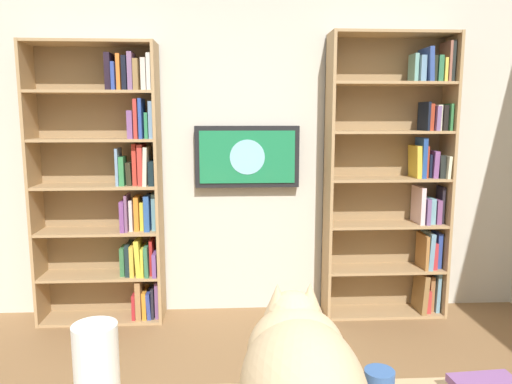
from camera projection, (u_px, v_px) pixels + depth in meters
wall_back at (244, 139)px, 3.72m from camera, size 4.52×0.06×2.70m
bookshelf_left at (400, 178)px, 3.66m from camera, size 0.92×0.28×2.12m
bookshelf_right at (114, 187)px, 3.55m from camera, size 0.91×0.28×2.04m
wall_mounted_tv at (247, 157)px, 3.65m from camera, size 0.78×0.07×0.46m
cat at (300, 377)px, 1.11m from camera, size 0.28×0.60×0.34m
paper_towel_roll at (97, 374)px, 1.20m from camera, size 0.11×0.11×0.26m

